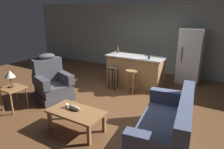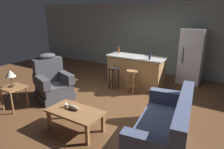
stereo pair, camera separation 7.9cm
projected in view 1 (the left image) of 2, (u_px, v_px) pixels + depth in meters
name	position (u px, v px, depth m)	size (l,w,h in m)	color
ground_plane	(113.00, 100.00, 5.33)	(12.00, 12.00, 0.00)	brown
back_wall	(156.00, 38.00, 7.49)	(12.00, 0.05, 2.60)	#939E93
coffee_table	(76.00, 114.00, 3.88)	(1.10, 0.60, 0.42)	olive
fish_figurine	(73.00, 107.00, 3.91)	(0.34, 0.10, 0.10)	#4C3823
couch	(167.00, 128.00, 3.43)	(1.11, 2.00, 0.94)	#4C5675
recliner_near_lamp	(52.00, 83.00, 5.36)	(1.07, 1.07, 1.20)	#3D3D42
end_table	(13.00, 91.00, 4.71)	(0.48, 0.48, 0.56)	olive
table_lamp	(10.00, 75.00, 4.60)	(0.24, 0.24, 0.41)	#4C3823
kitchen_island	(135.00, 71.00, 6.29)	(1.80, 0.70, 0.95)	#AD7F4C
bar_stool_left	(113.00, 74.00, 5.98)	(0.32, 0.32, 0.68)	black
bar_stool_right	(131.00, 77.00, 5.68)	(0.32, 0.32, 0.68)	#A87A47
refrigerator	(190.00, 56.00, 6.46)	(0.70, 0.69, 1.76)	white
bottle_tall_green	(149.00, 56.00, 5.71)	(0.06, 0.06, 0.28)	#23284C
bottle_short_amber	(118.00, 50.00, 6.55)	(0.07, 0.07, 0.26)	brown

